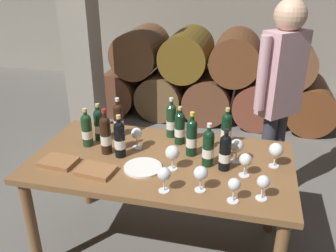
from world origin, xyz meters
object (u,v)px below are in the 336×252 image
tasting_notebook (96,171)px  wine_glass_2 (164,175)px  wine_glass_3 (172,153)px  wine_glass_0 (263,183)px  wine_bottle_8 (171,120)px  wine_bottle_6 (180,127)px  wine_glass_6 (276,150)px  wine_glass_7 (237,146)px  wine_glass_5 (234,185)px  wine_glass_4 (137,134)px  sommelier_presenting (280,90)px  wine_bottle_10 (120,139)px  wine_bottle_2 (87,130)px  wine_bottle_1 (99,124)px  leather_ledger (59,162)px  wine_glass_1 (201,174)px  wine_glass_8 (245,160)px  dining_table (161,171)px  wine_bottle_7 (225,152)px  wine_bottle_5 (192,137)px  wine_bottle_0 (118,119)px  wine_bottle_9 (105,135)px  wine_bottle_3 (226,129)px  serving_plate (143,168)px

tasting_notebook → wine_glass_2: bearing=-4.9°
wine_glass_3 → wine_glass_0: bearing=-18.9°
wine_bottle_8 → wine_bottle_6: bearing=-48.7°
wine_glass_6 → wine_glass_7: 0.24m
wine_glass_5 → wine_glass_6: 0.48m
wine_glass_4 → sommelier_presenting: 1.15m
wine_bottle_8 → wine_bottle_10: bearing=-125.1°
wine_bottle_2 → wine_bottle_6: bearing=16.6°
wine_bottle_1 → wine_glass_3: wine_bottle_1 is taller
wine_glass_6 → leather_ledger: wine_glass_6 is taller
wine_glass_1 → wine_glass_8: size_ratio=1.03×
dining_table → wine_bottle_10: 0.35m
dining_table → wine_glass_0: 0.73m
wine_bottle_7 → wine_glass_1: wine_bottle_7 is taller
wine_bottle_5 → wine_bottle_8: size_ratio=1.02×
wine_glass_6 → wine_bottle_0: bearing=170.2°
wine_glass_2 → wine_glass_7: wine_glass_7 is taller
wine_bottle_9 → wine_glass_2: (0.48, -0.34, -0.03)m
wine_bottle_3 → tasting_notebook: bearing=-142.3°
wine_bottle_7 → tasting_notebook: (-0.76, -0.23, -0.11)m
wine_bottle_2 → wine_glass_6: wine_bottle_2 is taller
wine_bottle_7 → sommelier_presenting: (0.33, 0.78, 0.16)m
tasting_notebook → leather_ledger: bearing=177.7°
wine_bottle_9 → wine_bottle_0: bearing=93.0°
wine_bottle_1 → wine_glass_4: 0.31m
wine_bottle_0 → tasting_notebook: (0.05, -0.52, -0.11)m
wine_bottle_6 → serving_plate: bearing=-111.1°
wine_bottle_2 → wine_bottle_9: 0.19m
wine_bottle_0 → leather_ledger: bearing=-115.5°
wine_glass_0 → sommelier_presenting: (0.11, 1.04, 0.18)m
wine_glass_1 → sommelier_presenting: bearing=66.8°
wine_glass_7 → wine_bottle_5: bearing=174.7°
wine_glass_2 → wine_glass_6: wine_glass_6 is taller
wine_bottle_6 → wine_glass_0: wine_bottle_6 is taller
wine_glass_1 → sommelier_presenting: sommelier_presenting is taller
wine_bottle_8 → wine_bottle_9: bearing=-136.1°
wine_bottle_1 → wine_glass_1: 0.94m
wine_bottle_0 → wine_bottle_10: bearing=-67.7°
wine_glass_5 → wine_glass_8: bearing=80.2°
wine_bottle_0 → wine_glass_3: bearing=-37.2°
wine_bottle_0 → wine_glass_7: (0.87, -0.19, -0.01)m
wine_glass_4 → wine_bottle_7: bearing=-13.0°
wine_glass_7 → wine_glass_8: 0.17m
wine_glass_1 → wine_glass_3: wine_glass_3 is taller
wine_glass_8 → dining_table: bearing=172.3°
dining_table → wine_bottle_3: (0.39, 0.32, 0.21)m
wine_bottle_8 → wine_glass_8: (0.55, -0.42, -0.02)m
wine_bottle_5 → wine_bottle_10: 0.47m
wine_bottle_0 → wine_bottle_2: bearing=-127.6°
tasting_notebook → serving_plate: bearing=29.3°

